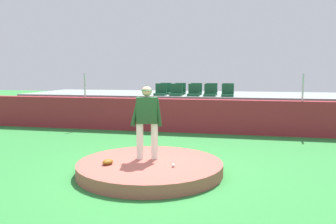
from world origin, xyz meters
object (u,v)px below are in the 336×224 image
object	(u,v)px
stadium_chair_9	(228,91)
fielding_glove	(108,162)
pitcher	(147,116)
stadium_chair_6	(180,91)
stadium_chair_8	(212,91)
stadium_chair_0	(161,92)
stadium_chair_3	(210,92)
stadium_chair_1	(176,92)
stadium_chair_5	(165,91)
baseball	(173,165)
stadium_chair_4	(228,93)
stadium_chair_2	(194,92)
stadium_chair_7	(196,91)

from	to	relation	value
stadium_chair_9	fielding_glove	bearing A→B (deg)	74.60
pitcher	stadium_chair_6	distance (m)	7.42
fielding_glove	stadium_chair_8	size ratio (longest dim) A/B	0.60
stadium_chair_0	stadium_chair_3	distance (m)	2.07
pitcher	stadium_chair_1	distance (m)	6.49
stadium_chair_1	stadium_chair_3	xyz separation A→B (m)	(1.39, 0.02, 0.00)
pitcher	fielding_glove	size ratio (longest dim) A/B	5.67
fielding_glove	stadium_chair_3	bearing A→B (deg)	-3.89
stadium_chair_5	stadium_chair_3	bearing A→B (deg)	156.02
baseball	stadium_chair_4	distance (m)	7.16
stadium_chair_4	stadium_chair_2	bearing A→B (deg)	-1.29
stadium_chair_3	stadium_chair_4	xyz separation A→B (m)	(0.71, -0.01, 0.00)
stadium_chair_5	pitcher	bearing A→B (deg)	99.56
baseball	stadium_chair_0	distance (m)	7.43
stadium_chair_3	stadium_chair_9	xyz separation A→B (m)	(0.69, 0.90, 0.00)
stadium_chair_9	stadium_chair_0	bearing A→B (deg)	17.45
stadium_chair_3	stadium_chair_7	size ratio (longest dim) A/B	1.00
stadium_chair_7	stadium_chair_0	bearing A→B (deg)	32.87
stadium_chair_1	stadium_chair_5	xyz separation A→B (m)	(-0.68, 0.94, 0.00)
stadium_chair_4	stadium_chair_8	world-z (taller)	same
stadium_chair_3	stadium_chair_4	world-z (taller)	same
baseball	stadium_chair_4	xyz separation A→B (m)	(0.80, 7.03, 1.13)
stadium_chair_7	stadium_chair_8	xyz separation A→B (m)	(0.67, 0.00, 0.00)
stadium_chair_4	stadium_chair_0	bearing A→B (deg)	-0.96
stadium_chair_6	stadium_chair_8	size ratio (longest dim) A/B	1.00
pitcher	stadium_chair_6	world-z (taller)	pitcher
stadium_chair_3	stadium_chair_7	distance (m)	1.15
stadium_chair_9	stadium_chair_7	bearing A→B (deg)	-1.13
baseball	stadium_chair_4	bearing A→B (deg)	83.49
fielding_glove	stadium_chair_7	distance (m)	8.18
stadium_chair_0	stadium_chair_8	size ratio (longest dim) A/B	1.00
baseball	stadium_chair_1	world-z (taller)	stadium_chair_1
stadium_chair_2	stadium_chair_4	size ratio (longest dim) A/B	1.00
stadium_chair_2	stadium_chair_8	distance (m)	1.11
pitcher	stadium_chair_0	world-z (taller)	pitcher
fielding_glove	stadium_chair_1	size ratio (longest dim) A/B	0.60
pitcher	stadium_chair_3	size ratio (longest dim) A/B	3.40
stadium_chair_0	stadium_chair_9	xyz separation A→B (m)	(2.76, 0.87, 0.00)
fielding_glove	stadium_chair_0	bearing A→B (deg)	12.51
baseball	stadium_chair_7	bearing A→B (deg)	94.25
stadium_chair_0	stadium_chair_4	distance (m)	2.78
fielding_glove	stadium_chair_3	distance (m)	7.38
stadium_chair_8	stadium_chair_0	bearing A→B (deg)	23.57
pitcher	stadium_chair_2	world-z (taller)	pitcher
baseball	stadium_chair_9	world-z (taller)	stadium_chair_9
baseball	stadium_chair_3	world-z (taller)	stadium_chair_3
stadium_chair_0	stadium_chair_2	bearing A→B (deg)	179.37
stadium_chair_1	stadium_chair_9	xyz separation A→B (m)	(2.08, 0.92, 0.00)
stadium_chair_0	fielding_glove	bearing A→B (deg)	94.34
stadium_chair_6	stadium_chair_3	bearing A→B (deg)	147.07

